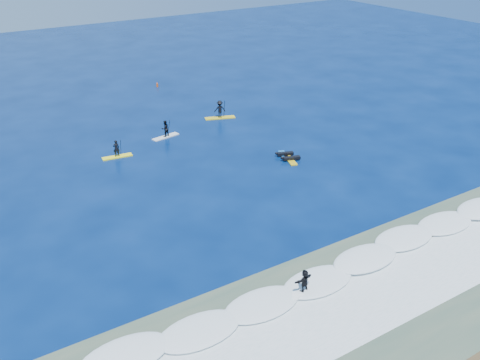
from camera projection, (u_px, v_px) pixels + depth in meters
ground at (262, 201)px, 41.19m from camera, size 160.00×160.00×0.00m
shallow_water at (400, 300)px, 30.59m from camera, size 90.00×13.00×0.01m
breaking_wave at (352, 265)px, 33.62m from camera, size 40.00×6.00×0.30m
whitewater at (387, 291)px, 31.35m from camera, size 34.00×5.00×0.02m
sup_paddler_left at (117, 151)px, 48.35m from camera, size 2.77×1.00×1.90m
sup_paddler_center at (165, 130)px, 52.63m from camera, size 2.95×1.23×2.01m
sup_paddler_right at (220, 110)px, 57.53m from camera, size 3.35×1.85×2.29m
prone_paddler_near at (290, 159)px, 47.89m from camera, size 1.80×2.38×0.48m
prone_paddler_far at (284, 154)px, 48.80m from camera, size 1.69×2.24×0.46m
wave_surfer at (304, 282)px, 30.72m from camera, size 2.15×0.84×1.52m
marker_buoy at (157, 85)px, 68.31m from camera, size 0.27×0.27×0.64m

